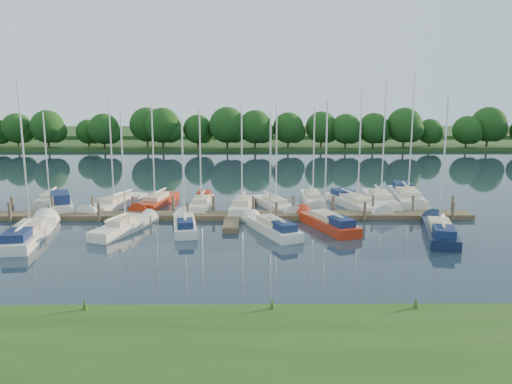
{
  "coord_description": "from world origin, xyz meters",
  "views": [
    {
      "loc": [
        1.59,
        -32.76,
        9.94
      ],
      "look_at": [
        1.96,
        8.0,
        2.2
      ],
      "focal_mm": 35.0,
      "sensor_mm": 36.0,
      "label": 1
    }
  ],
  "objects_px": {
    "dock": "(232,217)",
    "sailboat_n_0": "(50,200)",
    "sailboat_n_5": "(242,208)",
    "motorboat": "(61,206)",
    "sailboat_s_2": "(185,225)"
  },
  "relations": [
    {
      "from": "sailboat_n_0",
      "to": "motorboat",
      "type": "xyz_separation_m",
      "value": [
        2.14,
        -3.09,
        0.11
      ]
    },
    {
      "from": "dock",
      "to": "sailboat_n_5",
      "type": "distance_m",
      "value": 3.44
    },
    {
      "from": "sailboat_s_2",
      "to": "dock",
      "type": "bearing_deg",
      "value": 31.2
    },
    {
      "from": "motorboat",
      "to": "sailboat_n_5",
      "type": "bearing_deg",
      "value": 155.03
    },
    {
      "from": "sailboat_n_5",
      "to": "sailboat_s_2",
      "type": "xyz_separation_m",
      "value": [
        -4.31,
        -6.39,
        0.04
      ]
    },
    {
      "from": "dock",
      "to": "sailboat_s_2",
      "type": "relative_size",
      "value": 4.53
    },
    {
      "from": "dock",
      "to": "sailboat_n_5",
      "type": "bearing_deg",
      "value": 77.22
    },
    {
      "from": "motorboat",
      "to": "sailboat_n_5",
      "type": "relative_size",
      "value": 0.68
    },
    {
      "from": "dock",
      "to": "sailboat_n_5",
      "type": "relative_size",
      "value": 4.08
    },
    {
      "from": "sailboat_n_0",
      "to": "sailboat_s_2",
      "type": "height_order",
      "value": "sailboat_n_0"
    },
    {
      "from": "dock",
      "to": "sailboat_s_2",
      "type": "xyz_separation_m",
      "value": [
        -3.55,
        -3.03,
        0.12
      ]
    },
    {
      "from": "sailboat_n_0",
      "to": "sailboat_n_5",
      "type": "xyz_separation_m",
      "value": [
        18.47,
        -3.52,
        0.01
      ]
    },
    {
      "from": "sailboat_n_0",
      "to": "motorboat",
      "type": "bearing_deg",
      "value": 118.44
    },
    {
      "from": "sailboat_n_5",
      "to": "dock",
      "type": "bearing_deg",
      "value": 82.39
    },
    {
      "from": "dock",
      "to": "sailboat_n_0",
      "type": "relative_size",
      "value": 4.46
    }
  ]
}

